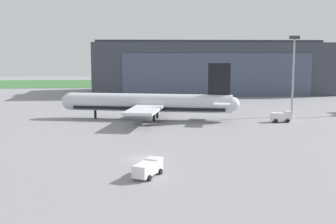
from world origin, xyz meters
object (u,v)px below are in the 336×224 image
at_px(airliner_far_left, 149,103).
at_px(baggage_tug, 148,168).
at_px(pushback_tractor, 281,116).
at_px(apron_light_mast, 293,69).
at_px(maintenance_hangar, 209,68).

relative_size(airliner_far_left, baggage_tug, 7.32).
bearing_deg(baggage_tug, pushback_tractor, 53.05).
bearing_deg(baggage_tug, apron_light_mast, 53.88).
bearing_deg(pushback_tractor, baggage_tug, -126.95).
bearing_deg(maintenance_hangar, airliner_far_left, -110.18).
height_order(airliner_far_left, apron_light_mast, apron_light_mast).
relative_size(maintenance_hangar, baggage_tug, 15.72).
relative_size(airliner_far_left, apron_light_mast, 2.10).
bearing_deg(apron_light_mast, airliner_far_left, -174.55).
distance_m(pushback_tractor, apron_light_mast, 14.35).
distance_m(baggage_tug, pushback_tractor, 49.62).
bearing_deg(maintenance_hangar, apron_light_mast, -81.90).
relative_size(maintenance_hangar, pushback_tractor, 19.57).
height_order(baggage_tug, pushback_tractor, pushback_tractor).
bearing_deg(airliner_far_left, baggage_tug, -91.79).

